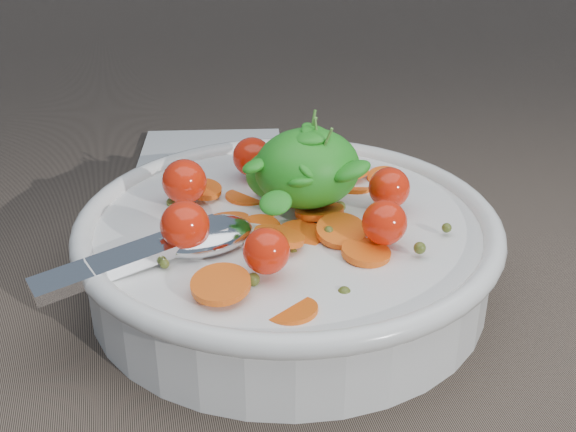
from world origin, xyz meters
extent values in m
plane|color=brown|center=(0.00, 0.00, 0.00)|extent=(6.00, 6.00, 0.00)
cylinder|color=white|center=(0.02, -0.02, 0.03)|extent=(0.28, 0.28, 0.05)
torus|color=white|center=(0.02, -0.02, 0.05)|extent=(0.30, 0.30, 0.02)
cylinder|color=white|center=(0.02, -0.02, 0.00)|extent=(0.14, 0.14, 0.01)
cylinder|color=brown|center=(0.02, -0.02, 0.03)|extent=(0.26, 0.26, 0.04)
cylinder|color=orange|center=(-0.04, -0.10, 0.06)|extent=(0.05, 0.05, 0.01)
cylinder|color=orange|center=(0.06, -0.08, 0.06)|extent=(0.04, 0.04, 0.01)
cylinder|color=orange|center=(0.00, 0.00, 0.05)|extent=(0.04, 0.04, 0.01)
cylinder|color=orange|center=(0.08, 0.04, 0.06)|extent=(0.04, 0.04, 0.01)
cylinder|color=orange|center=(0.02, -0.04, 0.05)|extent=(0.04, 0.04, 0.01)
cylinder|color=orange|center=(0.00, 0.03, 0.05)|extent=(0.05, 0.05, 0.01)
cylinder|color=orange|center=(-0.03, -0.02, 0.05)|extent=(0.04, 0.04, 0.01)
cylinder|color=orange|center=(0.08, 0.07, 0.05)|extent=(0.04, 0.04, 0.01)
cylinder|color=orange|center=(0.00, -0.05, 0.06)|extent=(0.05, 0.05, 0.02)
cylinder|color=orange|center=(0.00, -0.12, 0.05)|extent=(0.03, 0.03, 0.01)
cylinder|color=orange|center=(0.08, 0.03, 0.05)|extent=(0.05, 0.05, 0.02)
cylinder|color=orange|center=(0.11, 0.03, 0.05)|extent=(0.04, 0.04, 0.01)
cylinder|color=orange|center=(-0.03, -0.02, 0.06)|extent=(0.03, 0.03, 0.01)
cylinder|color=orange|center=(0.00, -0.02, 0.05)|extent=(0.04, 0.04, 0.02)
cylinder|color=orange|center=(0.04, 0.01, 0.06)|extent=(0.04, 0.04, 0.01)
cylinder|color=orange|center=(0.04, -0.02, 0.06)|extent=(0.05, 0.05, 0.01)
cylinder|color=orange|center=(-0.03, 0.03, 0.06)|extent=(0.04, 0.04, 0.01)
cylinder|color=orange|center=(0.03, 0.03, 0.05)|extent=(0.04, 0.04, 0.01)
cylinder|color=orange|center=(0.02, 0.04, 0.05)|extent=(0.03, 0.03, 0.01)
cylinder|color=orange|center=(0.05, -0.05, 0.06)|extent=(0.04, 0.04, 0.01)
sphere|color=#4B571D|center=(-0.07, -0.06, 0.06)|extent=(0.01, 0.01, 0.01)
sphere|color=#4B571D|center=(0.01, 0.03, 0.06)|extent=(0.01, 0.01, 0.01)
sphere|color=#4B571D|center=(0.03, -0.11, 0.05)|extent=(0.01, 0.01, 0.01)
sphere|color=#4B571D|center=(-0.03, -0.03, 0.06)|extent=(0.01, 0.01, 0.01)
sphere|color=#4B571D|center=(0.12, -0.06, 0.06)|extent=(0.01, 0.01, 0.01)
sphere|color=#4B571D|center=(0.01, -0.06, 0.05)|extent=(0.01, 0.01, 0.01)
sphere|color=#4B571D|center=(0.09, -0.09, 0.06)|extent=(0.01, 0.01, 0.01)
sphere|color=#4B571D|center=(0.04, -0.05, 0.06)|extent=(0.01, 0.01, 0.01)
sphere|color=#4B571D|center=(0.06, -0.01, 0.06)|extent=(0.01, 0.01, 0.01)
sphere|color=#4B571D|center=(-0.02, -0.09, 0.06)|extent=(0.01, 0.01, 0.01)
sphere|color=#4B571D|center=(0.06, 0.07, 0.06)|extent=(0.01, 0.01, 0.01)
sphere|color=#4B571D|center=(-0.06, 0.03, 0.06)|extent=(0.01, 0.01, 0.01)
sphere|color=#4B571D|center=(0.06, -0.05, 0.05)|extent=(0.01, 0.01, 0.01)
sphere|color=red|center=(0.09, -0.02, 0.07)|extent=(0.03, 0.03, 0.03)
sphere|color=red|center=(0.06, 0.05, 0.07)|extent=(0.03, 0.03, 0.03)
sphere|color=red|center=(0.01, 0.06, 0.07)|extent=(0.03, 0.03, 0.03)
sphere|color=red|center=(-0.05, 0.02, 0.07)|extent=(0.03, 0.03, 0.03)
sphere|color=red|center=(-0.06, -0.05, 0.07)|extent=(0.03, 0.03, 0.03)
sphere|color=red|center=(-0.01, -0.09, 0.07)|extent=(0.03, 0.03, 0.03)
sphere|color=red|center=(0.07, -0.07, 0.07)|extent=(0.03, 0.03, 0.03)
ellipsoid|color=green|center=(0.03, -0.01, 0.09)|extent=(0.07, 0.06, 0.06)
ellipsoid|color=green|center=(0.01, 0.00, 0.08)|extent=(0.04, 0.04, 0.03)
ellipsoid|color=green|center=(0.02, -0.02, 0.09)|extent=(0.02, 0.02, 0.02)
ellipsoid|color=green|center=(0.06, -0.04, 0.10)|extent=(0.03, 0.02, 0.02)
ellipsoid|color=green|center=(0.04, 0.00, 0.10)|extent=(0.03, 0.03, 0.02)
ellipsoid|color=green|center=(0.04, -0.01, 0.11)|extent=(0.03, 0.02, 0.02)
ellipsoid|color=green|center=(0.04, 0.00, 0.11)|extent=(0.02, 0.02, 0.02)
ellipsoid|color=green|center=(0.00, -0.01, 0.10)|extent=(0.02, 0.02, 0.01)
ellipsoid|color=green|center=(0.04, -0.01, 0.11)|extent=(0.03, 0.03, 0.01)
ellipsoid|color=green|center=(0.05, -0.02, 0.09)|extent=(0.04, 0.04, 0.03)
ellipsoid|color=green|center=(0.00, -0.05, 0.09)|extent=(0.02, 0.02, 0.02)
ellipsoid|color=green|center=(0.02, -0.03, 0.09)|extent=(0.02, 0.02, 0.01)
ellipsoid|color=green|center=(0.03, 0.00, 0.10)|extent=(0.03, 0.03, 0.02)
ellipsoid|color=green|center=(0.04, 0.01, 0.10)|extent=(0.03, 0.03, 0.02)
ellipsoid|color=green|center=(0.03, -0.03, 0.10)|extent=(0.02, 0.03, 0.02)
ellipsoid|color=green|center=(0.05, 0.03, 0.10)|extent=(0.03, 0.03, 0.02)
ellipsoid|color=green|center=(0.03, -0.02, 0.11)|extent=(0.03, 0.03, 0.01)
ellipsoid|color=green|center=(0.05, -0.01, 0.11)|extent=(0.03, 0.03, 0.01)
ellipsoid|color=green|center=(0.03, 0.00, 0.09)|extent=(0.03, 0.03, 0.02)
ellipsoid|color=green|center=(0.07, 0.04, 0.08)|extent=(0.03, 0.03, 0.02)
cylinder|color=#4C8C33|center=(0.04, -0.01, 0.10)|extent=(0.01, 0.01, 0.05)
cylinder|color=#4C8C33|center=(0.04, -0.02, 0.10)|extent=(0.01, 0.01, 0.05)
cylinder|color=#4C8C33|center=(0.04, 0.00, 0.10)|extent=(0.01, 0.01, 0.05)
cylinder|color=#4C8C33|center=(0.04, 0.00, 0.10)|extent=(0.01, 0.02, 0.05)
ellipsoid|color=silver|center=(-0.04, -0.04, 0.06)|extent=(0.08, 0.06, 0.02)
cube|color=silver|center=(-0.09, -0.06, 0.06)|extent=(0.13, 0.06, 0.02)
cylinder|color=silver|center=(-0.06, -0.05, 0.06)|extent=(0.03, 0.02, 0.01)
cube|color=white|center=(0.00, 0.24, 0.00)|extent=(0.16, 0.15, 0.01)
camera|label=1|loc=(-0.08, -0.45, 0.29)|focal=45.00mm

